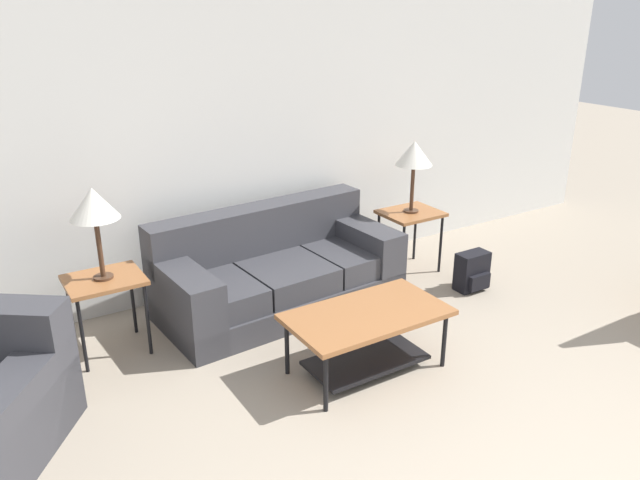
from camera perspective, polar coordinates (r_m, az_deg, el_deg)
The scene contains 8 objects.
wall_back at distance 5.54m, azimuth -6.82°, elevation 8.86°, with size 8.95×0.06×2.60m.
couch at distance 5.31m, azimuth -3.91°, elevation -3.04°, with size 2.08×1.06×0.82m.
coffee_table at distance 4.38m, azimuth 4.31°, elevation -7.98°, with size 1.11×0.62×0.46m.
side_table_left at distance 4.76m, azimuth -19.08°, elevation -4.04°, with size 0.54×0.46×0.60m.
side_table_right at distance 5.95m, azimuth 8.28°, elevation 1.97°, with size 0.54×0.46×0.60m.
table_lamp_left at distance 4.55m, azimuth -19.99°, elevation 2.99°, with size 0.34×0.34×0.67m.
table_lamp_right at distance 5.78m, azimuth 8.60°, elevation 7.72°, with size 0.34×0.34×0.67m.
backpack at distance 5.79m, azimuth 13.75°, elevation -2.84°, with size 0.30×0.24×0.35m.
Camera 1 is at (-2.29, -1.04, 2.46)m, focal length 35.00 mm.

